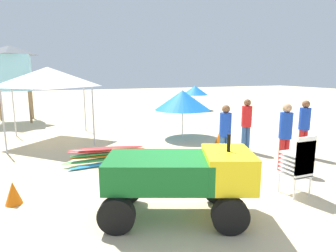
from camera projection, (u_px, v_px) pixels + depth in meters
The scene contains 14 objects.
ground at pixel (193, 198), 5.82m from camera, with size 80.00×80.00×0.00m, color beige.
utility_cart at pixel (181, 175), 4.95m from camera, with size 2.81×2.09×1.50m.
stacked_plastic_chairs at pixel (300, 162), 5.81m from camera, with size 0.48×0.48×1.29m.
surfboard_pile at pixel (107, 155), 8.06m from camera, with size 2.40×0.81×0.48m.
lifeguard_near_left at pixel (246, 122), 9.13m from camera, with size 0.32×0.32×1.71m.
lifeguard_near_center at pixel (285, 132), 7.35m from camera, with size 0.32×0.32×1.76m.
lifeguard_near_right at pixel (225, 131), 7.83m from camera, with size 0.32×0.32×1.67m.
lifeguard_far_right at pixel (304, 124), 8.58m from camera, with size 0.32×0.32×1.72m.
popup_canopy at pixel (48, 77), 10.38m from camera, with size 2.79×2.79×2.73m.
lifeguard_tower at pixel (11, 68), 14.46m from camera, with size 1.98×1.98×3.88m.
beach_umbrella_left at pixel (195, 90), 19.43m from camera, with size 1.78×1.78×1.66m.
beach_umbrella_mid at pixel (182, 100), 11.10m from camera, with size 2.17×2.17×1.86m.
traffic_cone_near at pixel (221, 135), 10.29m from camera, with size 0.41×0.41×0.59m, color orange.
traffic_cone_far at pixel (13, 193), 5.53m from camera, with size 0.32×0.32×0.46m, color orange.
Camera 1 is at (-2.52, -4.86, 2.53)m, focal length 30.47 mm.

